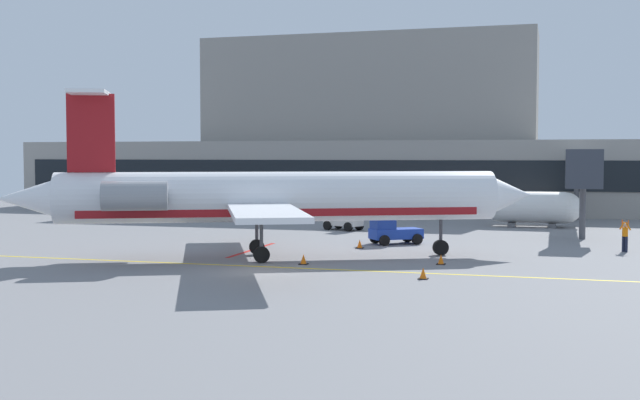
# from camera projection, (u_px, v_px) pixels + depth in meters

# --- Properties ---
(ground) EXTENTS (120.00, 120.00, 0.11)m
(ground) POSITION_uv_depth(u_px,v_px,m) (263.00, 272.00, 40.98)
(ground) COLOR slate
(terminal_building) EXTENTS (76.75, 15.77, 18.82)m
(terminal_building) POSITION_uv_depth(u_px,v_px,m) (371.00, 145.00, 88.39)
(terminal_building) COLOR gray
(terminal_building) RESTS_ON ground
(jet_bridge_west) EXTENTS (2.40, 21.79, 6.24)m
(jet_bridge_west) POSITION_uv_depth(u_px,v_px,m) (580.00, 168.00, 63.47)
(jet_bridge_west) COLOR silver
(jet_bridge_west) RESTS_ON ground
(regional_jet) EXTENTS (28.73, 22.73, 9.30)m
(regional_jet) POSITION_uv_depth(u_px,v_px,m) (271.00, 197.00, 45.96)
(regional_jet) COLOR white
(regional_jet) RESTS_ON ground
(baggage_tug) EXTENTS (3.61, 3.22, 1.99)m
(baggage_tug) POSITION_uv_depth(u_px,v_px,m) (392.00, 230.00, 53.45)
(baggage_tug) COLOR #19389E
(baggage_tug) RESTS_ON ground
(pushback_tractor) EXTENTS (3.23, 2.63, 2.25)m
(pushback_tractor) POSITION_uv_depth(u_px,v_px,m) (347.00, 218.00, 63.21)
(pushback_tractor) COLOR silver
(pushback_tractor) RESTS_ON ground
(fuel_tank) EXTENTS (7.78, 2.57, 2.88)m
(fuel_tank) POSITION_uv_depth(u_px,v_px,m) (532.00, 207.00, 66.04)
(fuel_tank) COLOR white
(fuel_tank) RESTS_ON ground
(marshaller) EXTENTS (0.67, 0.63, 1.95)m
(marshaller) POSITION_uv_depth(u_px,v_px,m) (625.00, 236.00, 49.09)
(marshaller) COLOR #191E33
(marshaller) RESTS_ON ground
(safety_cone_alpha) EXTENTS (0.47, 0.47, 0.55)m
(safety_cone_alpha) POSITION_uv_depth(u_px,v_px,m) (303.00, 260.00, 43.60)
(safety_cone_alpha) COLOR orange
(safety_cone_alpha) RESTS_ON ground
(safety_cone_bravo) EXTENTS (0.47, 0.47, 0.55)m
(safety_cone_bravo) POSITION_uv_depth(u_px,v_px,m) (423.00, 274.00, 38.43)
(safety_cone_bravo) COLOR orange
(safety_cone_bravo) RESTS_ON ground
(safety_cone_charlie) EXTENTS (0.47, 0.47, 0.55)m
(safety_cone_charlie) POSITION_uv_depth(u_px,v_px,m) (441.00, 260.00, 43.55)
(safety_cone_charlie) COLOR orange
(safety_cone_charlie) RESTS_ON ground
(safety_cone_delta) EXTENTS (0.47, 0.47, 0.55)m
(safety_cone_delta) POSITION_uv_depth(u_px,v_px,m) (360.00, 244.00, 51.08)
(safety_cone_delta) COLOR orange
(safety_cone_delta) RESTS_ON ground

